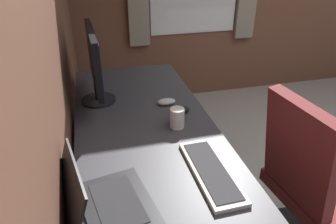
# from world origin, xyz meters

# --- Properties ---
(wall_back) EXTENTS (4.95, 0.10, 2.60)m
(wall_back) POSITION_xyz_m (0.00, 2.01, 1.30)
(wall_back) COLOR brown
(wall_back) RESTS_ON ground
(desk) EXTENTS (2.22, 0.70, 0.73)m
(desk) POSITION_xyz_m (0.18, 1.59, 0.67)
(desk) COLOR #38383D
(desk) RESTS_ON ground
(drawer_pedestal) EXTENTS (0.40, 0.51, 0.69)m
(drawer_pedestal) POSITION_xyz_m (0.59, 1.62, 0.35)
(drawer_pedestal) COLOR #38383D
(drawer_pedestal) RESTS_ON ground
(monitor_primary) EXTENTS (0.52, 0.20, 0.42)m
(monitor_primary) POSITION_xyz_m (0.79, 1.81, 0.97)
(monitor_primary) COLOR black
(monitor_primary) RESTS_ON desk
(laptop_leftmost) EXTENTS (0.37, 0.36, 0.23)m
(laptop_leftmost) POSITION_xyz_m (-0.07, 1.85, 0.78)
(laptop_leftmost) COLOR black
(laptop_leftmost) RESTS_ON desk
(keyboard_main) EXTENTS (0.42, 0.15, 0.02)m
(keyboard_main) POSITION_xyz_m (0.02, 1.40, 0.74)
(keyboard_main) COLOR silver
(keyboard_main) RESTS_ON desk
(mouse_main) EXTENTS (0.06, 0.10, 0.03)m
(mouse_main) POSITION_xyz_m (0.54, 1.38, 0.75)
(mouse_main) COLOR black
(mouse_main) RESTS_ON desk
(mouse_spare) EXTENTS (0.06, 0.10, 0.03)m
(mouse_spare) POSITION_xyz_m (0.65, 1.43, 0.75)
(mouse_spare) COLOR silver
(mouse_spare) RESTS_ON desk
(coffee_mug) EXTENTS (0.11, 0.07, 0.10)m
(coffee_mug) POSITION_xyz_m (0.41, 1.44, 0.78)
(coffee_mug) COLOR silver
(coffee_mug) RESTS_ON desk
(office_chair) EXTENTS (0.56, 0.57, 0.97)m
(office_chair) POSITION_xyz_m (0.05, 0.86, 0.46)
(office_chair) COLOR maroon
(office_chair) RESTS_ON ground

